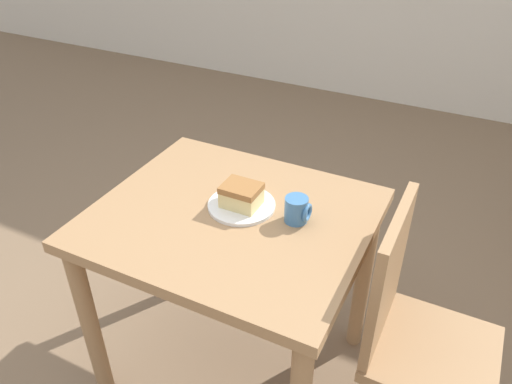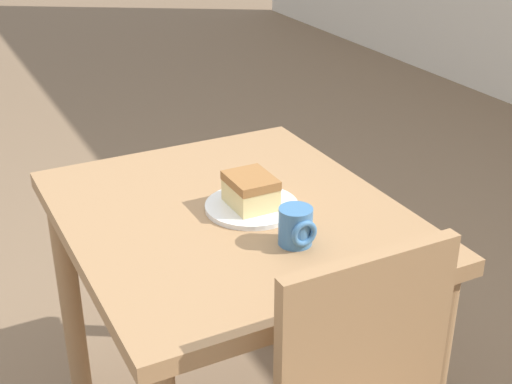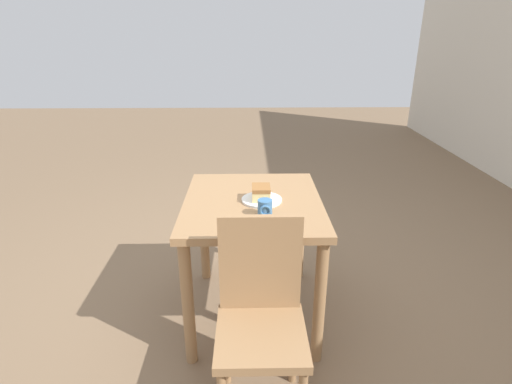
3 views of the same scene
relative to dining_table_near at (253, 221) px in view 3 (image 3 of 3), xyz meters
The scene contains 6 objects.
ground_plane 0.65m from the dining_table_near, 136.11° to the right, with size 14.00×14.00×0.00m, color #7A6047.
dining_table_near is the anchor object (origin of this frame).
chair_near_window 0.64m from the dining_table_near, ahead, with size 0.38×0.38×0.89m.
plate 0.14m from the dining_table_near, 77.24° to the left, with size 0.22×0.22×0.01m.
cake_slice 0.18m from the dining_table_near, 73.30° to the left, with size 0.12×0.10×0.07m.
coffee_mug 0.27m from the dining_table_near, 16.24° to the left, with size 0.08×0.07×0.08m.
Camera 3 is at (2.14, 0.11, 1.60)m, focal length 28.00 mm.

